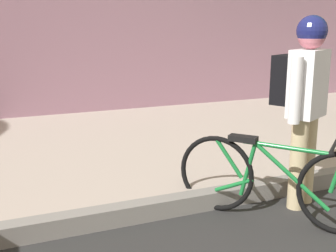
{
  "coord_description": "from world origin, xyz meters",
  "views": [
    {
      "loc": [
        -1.01,
        11.93,
        1.65
      ],
      "look_at": [
        1.65,
        10.79,
        0.96
      ],
      "focal_mm": 46.96,
      "sensor_mm": 36.0,
      "label": 1
    }
  ],
  "objects": [
    {
      "name": "bicycle_at_curb",
      "position": [
        1.82,
        9.75,
        0.37
      ],
      "size": [
        1.36,
        1.14,
        0.74
      ],
      "color": "black",
      "rests_on": "ground"
    },
    {
      "name": "cyclist_with_backpack",
      "position": [
        2.04,
        9.31,
        1.04
      ],
      "size": [
        0.52,
        0.56,
        1.71
      ],
      "color": "#C6B284",
      "rests_on": "ground"
    }
  ]
}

